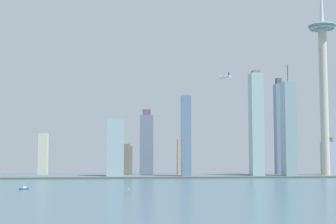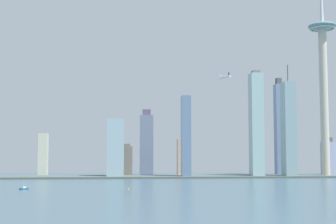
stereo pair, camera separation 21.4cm
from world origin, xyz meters
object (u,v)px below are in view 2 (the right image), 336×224
(skyscraper_6, at_px, (256,124))
(boat_2, at_px, (24,188))
(skyscraper_0, at_px, (146,144))
(skyscraper_7, at_px, (328,158))
(skyscraper_1, at_px, (186,137))
(skyscraper_4, at_px, (289,129))
(observation_tower, at_px, (323,67))
(skyscraper_8, at_px, (43,155))
(skyscraper_9, at_px, (279,128))
(skyscraper_5, at_px, (115,148))
(skyscraper_3, at_px, (184,158))
(airplane, at_px, (224,77))
(channel_buoy_0, at_px, (129,188))

(skyscraper_6, bearing_deg, boat_2, -142.56)
(skyscraper_0, distance_m, skyscraper_6, 201.48)
(skyscraper_7, bearing_deg, skyscraper_1, -170.26)
(skyscraper_4, height_order, skyscraper_6, skyscraper_4)
(observation_tower, distance_m, skyscraper_4, 126.36)
(skyscraper_7, height_order, skyscraper_8, skyscraper_8)
(skyscraper_9, bearing_deg, skyscraper_7, -37.36)
(observation_tower, distance_m, skyscraper_9, 143.59)
(skyscraper_9, bearing_deg, skyscraper_5, -163.83)
(skyscraper_0, xyz_separation_m, skyscraper_9, (247.53, 3.93, 30.27))
(skyscraper_3, xyz_separation_m, airplane, (64.70, -36.91, 136.32))
(skyscraper_4, xyz_separation_m, skyscraper_8, (-411.14, 80.86, -41.63))
(skyscraper_5, relative_size, skyscraper_6, 0.54)
(skyscraper_7, distance_m, skyscraper_9, 103.60)
(skyscraper_0, xyz_separation_m, skyscraper_8, (-180.06, -14.97, -19.03))
(skyscraper_1, xyz_separation_m, skyscraper_5, (-113.91, 9.98, -18.92))
(skyscraper_5, relative_size, skyscraper_8, 1.29)
(skyscraper_0, bearing_deg, skyscraper_8, -175.25)
(skyscraper_8, bearing_deg, skyscraper_0, 4.75)
(skyscraper_3, relative_size, channel_buoy_0, 27.05)
(skyscraper_0, relative_size, skyscraper_1, 0.89)
(skyscraper_8, bearing_deg, skyscraper_9, 2.53)
(observation_tower, relative_size, skyscraper_4, 1.95)
(skyscraper_8, bearing_deg, channel_buoy_0, -66.26)
(channel_buoy_0, bearing_deg, skyscraper_7, 40.14)
(skyscraper_8, distance_m, airplane, 340.28)
(skyscraper_3, distance_m, skyscraper_8, 244.49)
(skyscraper_5, bearing_deg, skyscraper_0, 57.11)
(skyscraper_0, bearing_deg, skyscraper_7, -8.84)
(channel_buoy_0, bearing_deg, skyscraper_5, 94.24)
(observation_tower, relative_size, airplane, 13.07)
(skyscraper_3, xyz_separation_m, skyscraper_9, (184.38, 43.40, 54.42))
(skyscraper_3, bearing_deg, skyscraper_5, -159.39)
(skyscraper_1, height_order, skyscraper_6, skyscraper_6)
(skyscraper_1, bearing_deg, airplane, 14.15)
(skyscraper_0, height_order, skyscraper_5, skyscraper_0)
(skyscraper_9, bearing_deg, boat_2, -139.15)
(observation_tower, relative_size, skyscraper_5, 3.84)
(skyscraper_9, bearing_deg, skyscraper_3, -166.76)
(channel_buoy_0, bearing_deg, skyscraper_0, 84.30)
(skyscraper_8, relative_size, skyscraper_9, 0.41)
(observation_tower, xyz_separation_m, skyscraper_5, (-350.55, 3.17, -138.80))
(skyscraper_9, bearing_deg, skyscraper_8, -177.47)
(skyscraper_6, xyz_separation_m, airplane, (-50.77, 11.51, 81.10))
(skyscraper_4, distance_m, skyscraper_6, 53.73)
(skyscraper_4, bearing_deg, skyscraper_5, 177.53)
(skyscraper_1, bearing_deg, skyscraper_8, 161.88)
(skyscraper_4, distance_m, skyscraper_7, 108.80)
(observation_tower, bearing_deg, airplane, 176.50)
(skyscraper_0, distance_m, skyscraper_1, 111.53)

